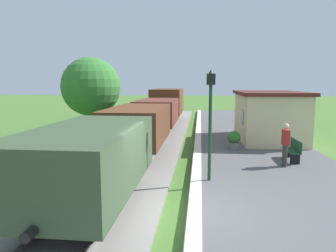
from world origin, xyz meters
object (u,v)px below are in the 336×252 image
object	(u,v)px
bench_near_hut	(293,150)
potted_planter	(234,140)
freight_train	(151,117)
person_waiting	(285,143)
station_hut	(268,116)
tree_trackside_far	(91,87)
lamp_post_near	(210,105)

from	to	relation	value
bench_near_hut	potted_planter	distance (m)	3.04
freight_train	potted_planter	size ratio (longest dim) A/B	28.38
bench_near_hut	person_waiting	bearing A→B (deg)	-120.52
station_hut	tree_trackside_far	xyz separation A→B (m)	(-10.86, 1.09, 1.61)
potted_planter	lamp_post_near	bearing A→B (deg)	-104.78
bench_near_hut	lamp_post_near	world-z (taller)	lamp_post_near
freight_train	tree_trackside_far	bearing A→B (deg)	164.65
station_hut	lamp_post_near	world-z (taller)	lamp_post_near
station_hut	person_waiting	bearing A→B (deg)	-95.45
freight_train	lamp_post_near	xyz separation A→B (m)	(3.23, -8.00, 1.32)
tree_trackside_far	person_waiting	bearing A→B (deg)	-34.42
freight_train	lamp_post_near	world-z (taller)	lamp_post_near
freight_train	person_waiting	distance (m)	8.61
freight_train	station_hut	world-z (taller)	station_hut
bench_near_hut	tree_trackside_far	distance (m)	12.70
potted_planter	lamp_post_near	world-z (taller)	lamp_post_near
freight_train	tree_trackside_far	xyz separation A→B (m)	(-4.06, 1.11, 1.78)
station_hut	person_waiting	xyz separation A→B (m)	(-0.57, -5.96, -0.47)
freight_train	person_waiting	size ratio (longest dim) A/B	15.20
person_waiting	tree_trackside_far	bearing A→B (deg)	-32.94
tree_trackside_far	lamp_post_near	bearing A→B (deg)	-51.34
bench_near_hut	tree_trackside_far	bearing A→B (deg)	150.88
freight_train	person_waiting	xyz separation A→B (m)	(6.23, -5.94, -0.30)
freight_train	potted_planter	xyz separation A→B (m)	(4.59, -2.87, -0.76)
potted_planter	lamp_post_near	xyz separation A→B (m)	(-1.35, -5.13, 2.08)
station_hut	potted_planter	size ratio (longest dim) A/B	6.33
lamp_post_near	person_waiting	bearing A→B (deg)	34.55
lamp_post_near	tree_trackside_far	size ratio (longest dim) A/B	0.72
station_hut	tree_trackside_far	distance (m)	11.03
freight_train	person_waiting	world-z (taller)	freight_train
freight_train	lamp_post_near	size ratio (longest dim) A/B	7.03
bench_near_hut	lamp_post_near	bearing A→B (deg)	-139.53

